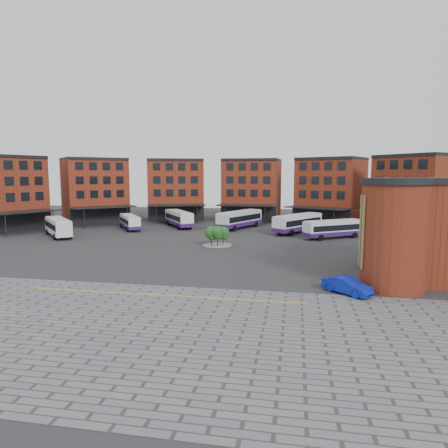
% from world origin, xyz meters
% --- Properties ---
extents(ground, '(160.00, 160.00, 0.00)m').
position_xyz_m(ground, '(0.00, 0.00, 0.00)').
color(ground, '#28282B').
rests_on(ground, ground).
extents(paving_zone, '(50.00, 22.00, 0.02)m').
position_xyz_m(paving_zone, '(2.00, -22.00, 0.01)').
color(paving_zone, slate).
rests_on(paving_zone, ground).
extents(yellow_line, '(26.00, 0.15, 0.02)m').
position_xyz_m(yellow_line, '(2.00, -14.00, 0.03)').
color(yellow_line, gold).
rests_on(yellow_line, paving_zone).
extents(main_building, '(94.14, 42.48, 14.60)m').
position_xyz_m(main_building, '(-4.77, 38.25, 7.23)').
color(main_building, maroon).
rests_on(main_building, ground).
extents(east_building, '(17.40, 15.40, 10.60)m').
position_xyz_m(east_building, '(28.70, -3.06, 5.29)').
color(east_building, maroon).
rests_on(east_building, ground).
extents(tree_island, '(4.40, 4.40, 3.19)m').
position_xyz_m(tree_island, '(2.07, 11.66, 1.82)').
color(tree_island, gray).
rests_on(tree_island, ground).
extents(bus_a, '(9.57, 10.08, 3.20)m').
position_xyz_m(bus_a, '(-27.48, 15.90, 1.90)').
color(bus_a, white).
rests_on(bus_a, ground).
extents(bus_b, '(7.57, 9.62, 2.83)m').
position_xyz_m(bus_b, '(-18.79, 26.86, 1.53)').
color(bus_b, white).
rests_on(bus_b, ground).
extents(bus_c, '(8.79, 11.35, 3.33)m').
position_xyz_m(bus_c, '(-10.22, 32.20, 1.80)').
color(bus_c, white).
rests_on(bus_c, ground).
extents(bus_d, '(8.01, 12.67, 3.56)m').
position_xyz_m(bus_d, '(2.69, 32.02, 1.93)').
color(bus_d, silver).
rests_on(bus_d, ground).
extents(bus_e, '(9.31, 11.79, 3.48)m').
position_xyz_m(bus_e, '(14.27, 27.95, 1.89)').
color(bus_e, white).
rests_on(bus_e, ground).
extents(bus_f, '(10.67, 8.30, 3.13)m').
position_xyz_m(bus_f, '(20.29, 22.49, 1.70)').
color(bus_f, white).
rests_on(bus_f, ground).
extents(blue_car, '(4.62, 4.30, 1.54)m').
position_xyz_m(blue_car, '(18.64, -10.48, 0.77)').
color(blue_car, '#0D1FAF').
rests_on(blue_car, ground).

